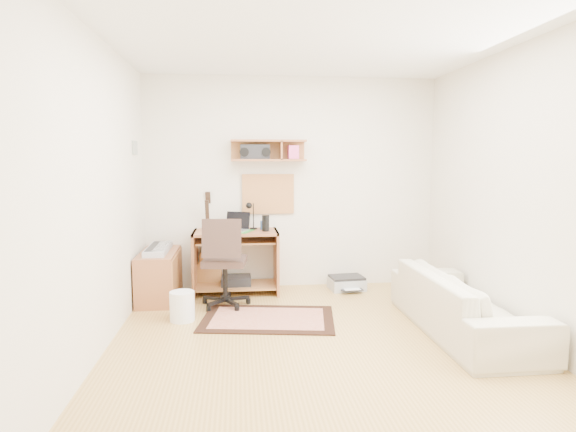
{
  "coord_description": "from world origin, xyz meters",
  "views": [
    {
      "loc": [
        -0.68,
        -3.97,
        1.59
      ],
      "look_at": [
        -0.15,
        1.05,
        1.0
      ],
      "focal_mm": 30.11,
      "sensor_mm": 36.0,
      "label": 1
    }
  ],
  "objects": [
    {
      "name": "floor",
      "position": [
        0.0,
        0.0,
        -0.01
      ],
      "size": [
        3.6,
        4.0,
        0.01
      ],
      "primitive_type": "cube",
      "color": "tan",
      "rests_on": "ground"
    },
    {
      "name": "ceiling",
      "position": [
        0.0,
        0.0,
        2.6
      ],
      "size": [
        3.6,
        4.0,
        0.01
      ],
      "primitive_type": "cube",
      "color": "white",
      "rests_on": "ground"
    },
    {
      "name": "back_wall",
      "position": [
        0.0,
        2.0,
        1.3
      ],
      "size": [
        3.6,
        0.01,
        2.6
      ],
      "primitive_type": "cube",
      "color": "silver",
      "rests_on": "ground"
    },
    {
      "name": "left_wall",
      "position": [
        -1.8,
        0.0,
        1.3
      ],
      "size": [
        0.01,
        4.0,
        2.6
      ],
      "primitive_type": "cube",
      "color": "silver",
      "rests_on": "ground"
    },
    {
      "name": "right_wall",
      "position": [
        1.8,
        0.0,
        1.3
      ],
      "size": [
        0.01,
        4.0,
        2.6
      ],
      "primitive_type": "cube",
      "color": "silver",
      "rests_on": "ground"
    },
    {
      "name": "wall_shelf",
      "position": [
        -0.3,
        1.88,
        1.7
      ],
      "size": [
        0.9,
        0.25,
        0.26
      ],
      "primitive_type": "cube",
      "color": "#9C5C37",
      "rests_on": "back_wall"
    },
    {
      "name": "cork_board",
      "position": [
        -0.3,
        1.98,
        1.17
      ],
      "size": [
        0.64,
        0.03,
        0.49
      ],
      "primitive_type": "cube",
      "color": "tan",
      "rests_on": "back_wall"
    },
    {
      "name": "wall_photo",
      "position": [
        -1.79,
        1.5,
        1.72
      ],
      "size": [
        0.02,
        0.2,
        0.15
      ],
      "primitive_type": "cube",
      "color": "#4C8CBF",
      "rests_on": "left_wall"
    },
    {
      "name": "desk",
      "position": [
        -0.71,
        1.73,
        0.38
      ],
      "size": [
        1.0,
        0.55,
        0.75
      ],
      "primitive_type": null,
      "color": "#9C5C37",
      "rests_on": "floor"
    },
    {
      "name": "laptop",
      "position": [
        -0.71,
        1.71,
        0.86
      ],
      "size": [
        0.39,
        0.39,
        0.23
      ],
      "primitive_type": null,
      "rotation": [
        0.0,
        0.0,
        -0.42
      ],
      "color": "silver",
      "rests_on": "desk"
    },
    {
      "name": "speaker",
      "position": [
        -0.35,
        1.68,
        0.85
      ],
      "size": [
        0.09,
        0.09,
        0.19
      ],
      "primitive_type": "cylinder",
      "color": "black",
      "rests_on": "desk"
    },
    {
      "name": "desk_lamp",
      "position": [
        -0.49,
        1.87,
        0.91
      ],
      "size": [
        0.11,
        0.11,
        0.33
      ],
      "primitive_type": null,
      "color": "black",
      "rests_on": "desk"
    },
    {
      "name": "pencil_cup",
      "position": [
        -0.37,
        1.83,
        0.8
      ],
      "size": [
        0.07,
        0.07,
        0.1
      ],
      "primitive_type": "cylinder",
      "color": "#2D4D88",
      "rests_on": "desk"
    },
    {
      "name": "boombox",
      "position": [
        -0.46,
        1.87,
        1.68
      ],
      "size": [
        0.35,
        0.16,
        0.18
      ],
      "primitive_type": "cube",
      "color": "black",
      "rests_on": "wall_shelf"
    },
    {
      "name": "rug",
      "position": [
        -0.39,
        0.7,
        0.01
      ],
      "size": [
        1.42,
        1.06,
        0.02
      ],
      "primitive_type": "cube",
      "rotation": [
        0.0,
        0.0,
        -0.15
      ],
      "color": "beige",
      "rests_on": "floor"
    },
    {
      "name": "task_chair",
      "position": [
        -0.82,
        1.2,
        0.5
      ],
      "size": [
        0.56,
        0.56,
        0.99
      ],
      "primitive_type": null,
      "rotation": [
        0.0,
        0.0,
        -0.12
      ],
      "color": "#34241F",
      "rests_on": "floor"
    },
    {
      "name": "cabinet",
      "position": [
        -1.58,
        1.55,
        0.28
      ],
      "size": [
        0.4,
        0.9,
        0.55
      ],
      "primitive_type": "cube",
      "color": "#9C5C37",
      "rests_on": "floor"
    },
    {
      "name": "music_keyboard",
      "position": [
        -1.58,
        1.55,
        0.58
      ],
      "size": [
        0.23,
        0.73,
        0.06
      ],
      "primitive_type": "cube",
      "color": "#B2B5BA",
      "rests_on": "cabinet"
    },
    {
      "name": "guitar",
      "position": [
        -1.04,
        1.86,
        0.61
      ],
      "size": [
        0.34,
        0.23,
        1.21
      ],
      "primitive_type": null,
      "rotation": [
        0.0,
        0.0,
        -0.11
      ],
      "color": "#9A5F2F",
      "rests_on": "floor"
    },
    {
      "name": "waste_basket",
      "position": [
        -1.24,
        0.76,
        0.15
      ],
      "size": [
        0.28,
        0.28,
        0.29
      ],
      "primitive_type": "cylinder",
      "rotation": [
        0.0,
        0.0,
        0.17
      ],
      "color": "white",
      "rests_on": "floor"
    },
    {
      "name": "printer",
      "position": [
        0.65,
        1.73,
        0.09
      ],
      "size": [
        0.45,
        0.36,
        0.16
      ],
      "primitive_type": "cube",
      "rotation": [
        0.0,
        0.0,
        0.1
      ],
      "color": "#A5A8AA",
      "rests_on": "floor"
    },
    {
      "name": "sofa",
      "position": [
        1.38,
        0.17,
        0.37
      ],
      "size": [
        0.55,
        1.9,
        0.74
      ],
      "primitive_type": "imported",
      "rotation": [
        0.0,
        0.0,
        1.57
      ],
      "color": "beige",
      "rests_on": "floor"
    }
  ]
}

